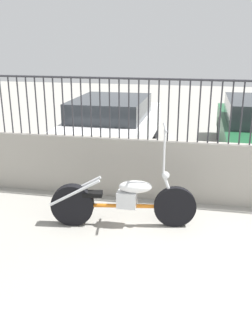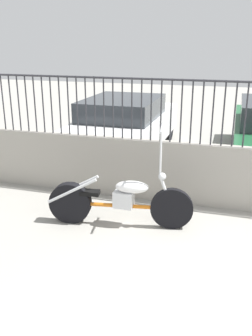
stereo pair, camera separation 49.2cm
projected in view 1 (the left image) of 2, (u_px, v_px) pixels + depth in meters
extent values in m
cylinder|color=#2D2D33|center=(2.00, 104.00, 6.48)|extent=(0.02, 0.02, 1.00)
cylinder|color=#2D2D33|center=(10.00, 105.00, 6.45)|extent=(0.02, 0.02, 1.00)
cylinder|color=#2D2D33|center=(19.00, 105.00, 6.41)|extent=(0.02, 0.02, 1.00)
cylinder|color=#2D2D33|center=(28.00, 105.00, 6.38)|extent=(0.02, 0.02, 1.00)
cylinder|color=#2D2D33|center=(36.00, 105.00, 6.35)|extent=(0.02, 0.02, 1.00)
cylinder|color=#2D2D33|center=(45.00, 106.00, 6.32)|extent=(0.02, 0.02, 1.00)
cylinder|color=#2D2D33|center=(54.00, 106.00, 6.29)|extent=(0.02, 0.02, 1.00)
cylinder|color=#2D2D33|center=(63.00, 106.00, 6.26)|extent=(0.02, 0.02, 1.00)
cylinder|color=#2D2D33|center=(72.00, 107.00, 6.23)|extent=(0.02, 0.02, 1.00)
cylinder|color=#2D2D33|center=(81.00, 107.00, 6.20)|extent=(0.02, 0.02, 1.00)
cylinder|color=#2D2D33|center=(91.00, 107.00, 6.17)|extent=(0.02, 0.02, 1.00)
cylinder|color=#2D2D33|center=(100.00, 108.00, 6.14)|extent=(0.02, 0.02, 1.00)
cylinder|color=#2D2D33|center=(110.00, 108.00, 6.11)|extent=(0.02, 0.02, 1.00)
cylinder|color=#2D2D33|center=(119.00, 108.00, 6.08)|extent=(0.02, 0.02, 1.00)
cylinder|color=#2D2D33|center=(129.00, 109.00, 6.04)|extent=(0.02, 0.02, 1.00)
cylinder|color=#2D2D33|center=(139.00, 109.00, 6.01)|extent=(0.02, 0.02, 1.00)
cylinder|color=#2D2D33|center=(148.00, 110.00, 5.98)|extent=(0.02, 0.02, 1.00)
cylinder|color=#2D2D33|center=(158.00, 110.00, 5.95)|extent=(0.02, 0.02, 1.00)
cylinder|color=#2D2D33|center=(168.00, 110.00, 5.92)|extent=(0.02, 0.02, 1.00)
cylinder|color=#2D2D33|center=(179.00, 111.00, 5.89)|extent=(0.02, 0.02, 1.00)
cylinder|color=#2D2D33|center=(189.00, 111.00, 5.86)|extent=(0.02, 0.02, 1.00)
cylinder|color=#2D2D33|center=(199.00, 111.00, 5.83)|extent=(0.02, 0.02, 1.00)
cylinder|color=#2D2D33|center=(210.00, 112.00, 5.80)|extent=(0.02, 0.02, 1.00)
cylinder|color=#2D2D33|center=(220.00, 112.00, 5.77)|extent=(0.02, 0.02, 1.00)
cylinder|color=#2D2D33|center=(231.00, 113.00, 5.74)|extent=(0.02, 0.02, 1.00)
cylinder|color=#2D2D33|center=(242.00, 113.00, 5.71)|extent=(0.02, 0.02, 1.00)
cylinder|color=black|center=(175.00, 207.00, 5.38)|extent=(0.61, 0.19, 0.61)
cylinder|color=black|center=(73.00, 205.00, 5.45)|extent=(0.64, 0.24, 0.62)
cylinder|color=orange|center=(123.00, 206.00, 5.42)|extent=(1.36, 0.27, 0.06)
cube|color=silver|center=(127.00, 200.00, 5.38)|extent=(0.28, 0.18, 0.24)
ellipsoid|color=white|center=(135.00, 187.00, 5.31)|extent=(0.50, 0.27, 0.18)
cube|color=black|center=(93.00, 194.00, 5.37)|extent=(0.30, 0.20, 0.06)
cylinder|color=silver|center=(169.00, 191.00, 5.31)|extent=(0.23, 0.08, 0.51)
sphere|color=silver|center=(166.00, 175.00, 5.23)|extent=(0.11, 0.11, 0.11)
cylinder|color=silver|center=(164.00, 151.00, 5.12)|extent=(0.03, 0.03, 0.66)
cylinder|color=silver|center=(165.00, 127.00, 5.01)|extent=(0.11, 0.52, 0.03)
cylinder|color=silver|center=(75.00, 193.00, 5.31)|extent=(0.74, 0.16, 0.42)
cylinder|color=silver|center=(76.00, 189.00, 5.44)|extent=(0.74, 0.16, 0.42)
cylinder|color=black|center=(96.00, 125.00, 10.45)|extent=(0.11, 0.64, 0.64)
cylinder|color=black|center=(154.00, 128.00, 10.13)|extent=(0.11, 0.64, 0.64)
cylinder|color=black|center=(60.00, 152.00, 7.93)|extent=(0.11, 0.64, 0.64)
cylinder|color=black|center=(137.00, 157.00, 7.61)|extent=(0.11, 0.64, 0.64)
cube|color=silver|center=(113.00, 129.00, 8.95)|extent=(1.76, 4.39, 0.64)
cube|color=#2D3338|center=(110.00, 108.00, 8.57)|extent=(1.59, 2.11, 0.44)
cylinder|color=black|center=(220.00, 128.00, 10.12)|extent=(0.12, 0.64, 0.64)
cylinder|color=black|center=(225.00, 158.00, 7.54)|extent=(0.12, 0.64, 0.64)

